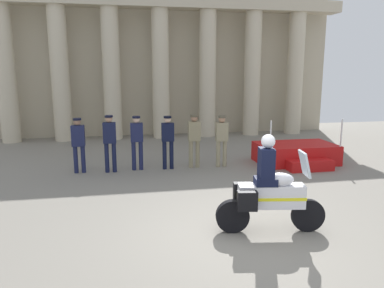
% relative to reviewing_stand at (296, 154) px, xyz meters
% --- Properties ---
extents(ground_plane, '(28.00, 28.00, 0.00)m').
position_rel_reviewing_stand_xyz_m(ground_plane, '(-3.56, -5.10, -0.31)').
color(ground_plane, gray).
extents(colonnade_backdrop, '(17.04, 1.62, 6.66)m').
position_rel_reviewing_stand_xyz_m(colonnade_backdrop, '(-3.94, 6.28, 3.19)').
color(colonnade_backdrop, '#B6AB91').
rests_on(colonnade_backdrop, ground_plane).
extents(reviewing_stand, '(2.57, 2.04, 1.55)m').
position_rel_reviewing_stand_xyz_m(reviewing_stand, '(0.00, 0.00, 0.00)').
color(reviewing_stand, '#B71414').
rests_on(reviewing_stand, ground_plane).
extents(officer_in_row_0, '(0.38, 0.24, 1.67)m').
position_rel_reviewing_stand_xyz_m(officer_in_row_0, '(-7.02, 0.09, 0.67)').
color(officer_in_row_0, '#191E42').
rests_on(officer_in_row_0, ground_plane).
extents(officer_in_row_1, '(0.38, 0.24, 1.75)m').
position_rel_reviewing_stand_xyz_m(officer_in_row_1, '(-6.10, -0.01, 0.72)').
color(officer_in_row_1, '#141938').
rests_on(officer_in_row_1, ground_plane).
extents(officer_in_row_2, '(0.38, 0.24, 1.69)m').
position_rel_reviewing_stand_xyz_m(officer_in_row_2, '(-5.28, 0.12, 0.69)').
color(officer_in_row_2, '#191E42').
rests_on(officer_in_row_2, ground_plane).
extents(officer_in_row_3, '(0.38, 0.24, 1.68)m').
position_rel_reviewing_stand_xyz_m(officer_in_row_3, '(-4.33, 0.05, 0.68)').
color(officer_in_row_3, black).
rests_on(officer_in_row_3, ground_plane).
extents(officer_in_row_4, '(0.38, 0.24, 1.70)m').
position_rel_reviewing_stand_xyz_m(officer_in_row_4, '(-3.48, 0.08, 0.69)').
color(officer_in_row_4, '#847A5B').
rests_on(officer_in_row_4, ground_plane).
extents(officer_in_row_5, '(0.38, 0.24, 1.65)m').
position_rel_reviewing_stand_xyz_m(officer_in_row_5, '(-2.60, 0.03, 0.66)').
color(officer_in_row_5, gray).
rests_on(officer_in_row_5, ground_plane).
extents(motorcycle_with_rider, '(2.08, 0.76, 1.90)m').
position_rel_reviewing_stand_xyz_m(motorcycle_with_rider, '(-3.03, -4.91, 0.48)').
color(motorcycle_with_rider, black).
rests_on(motorcycle_with_rider, ground_plane).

